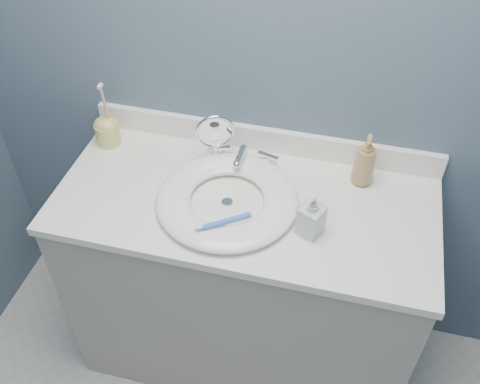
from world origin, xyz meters
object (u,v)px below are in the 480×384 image
(makeup_mirror, at_px, (215,137))
(soap_bottle_amber, at_px, (365,160))
(soap_bottle_clear, at_px, (312,214))
(toothbrush_holder, at_px, (107,130))

(makeup_mirror, height_order, soap_bottle_amber, makeup_mirror)
(soap_bottle_clear, bearing_deg, soap_bottle_amber, 88.21)
(soap_bottle_amber, distance_m, soap_bottle_clear, 0.29)
(toothbrush_holder, bearing_deg, makeup_mirror, -1.08)
(makeup_mirror, bearing_deg, soap_bottle_clear, -55.70)
(soap_bottle_clear, bearing_deg, toothbrush_holder, -173.60)
(makeup_mirror, height_order, toothbrush_holder, toothbrush_holder)
(soap_bottle_amber, height_order, soap_bottle_clear, soap_bottle_amber)
(makeup_mirror, distance_m, soap_bottle_clear, 0.44)
(soap_bottle_amber, bearing_deg, makeup_mirror, -175.89)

